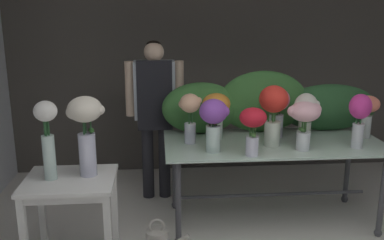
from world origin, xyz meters
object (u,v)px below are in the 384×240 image
vase_rosy_ranunculus (277,108)px  side_table_white (71,192)px  vase_violet_dahlias (214,119)px  vase_cream_lisianthus_tall (85,126)px  florist (155,104)px  vase_scarlet_peonies (274,109)px  vase_blush_stock (305,118)px  vase_sunset_lilies (216,110)px  vase_magenta_tulips (359,115)px  vase_white_roses_tall (48,135)px  vase_crimson_carnations (253,125)px  vase_coral_snapdragons (368,110)px  vase_peach_roses (190,113)px  vase_ivory_hydrangea (305,111)px  display_table_glass (273,154)px

vase_rosy_ranunculus → side_table_white: bearing=-156.8°
vase_violet_dahlias → vase_cream_lisianthus_tall: bearing=-162.6°
florist → vase_scarlet_peonies: (1.02, -0.75, 0.10)m
vase_blush_stock → side_table_white: bearing=-169.4°
side_table_white → vase_sunset_lilies: 1.47m
vase_scarlet_peonies → vase_cream_lisianthus_tall: bearing=-164.1°
vase_magenta_tulips → vase_blush_stock: bearing=-178.0°
vase_white_roses_tall → vase_crimson_carnations: bearing=8.9°
vase_crimson_carnations → vase_cream_lisianthus_tall: size_ratio=0.66×
vase_blush_stock → vase_cream_lisianthus_tall: 1.77m
vase_coral_snapdragons → vase_peach_roses: vase_peach_roses is taller
vase_peach_roses → vase_blush_stock: bearing=-16.1°
side_table_white → vase_magenta_tulips: (2.36, 0.37, 0.45)m
vase_ivory_hydrangea → florist: bearing=157.1°
vase_rosy_ranunculus → vase_blush_stock: (0.13, -0.40, 0.00)m
vase_white_roses_tall → vase_scarlet_peonies: bearing=15.4°
vase_magenta_tulips → vase_peach_roses: bearing=169.9°
vase_crimson_carnations → vase_white_roses_tall: vase_white_roses_tall is taller
vase_coral_snapdragons → vase_scarlet_peonies: bearing=-169.4°
vase_ivory_hydrangea → vase_coral_snapdragons: bearing=-0.1°
display_table_glass → vase_magenta_tulips: (0.66, -0.23, 0.40)m
vase_rosy_ranunculus → vase_violet_dahlias: bearing=-148.8°
vase_sunset_lilies → vase_cream_lisianthus_tall: vase_cream_lisianthus_tall is taller
vase_violet_dahlias → vase_coral_snapdragons: vase_violet_dahlias is taller
vase_scarlet_peonies → vase_peach_roses: size_ratio=1.19×
side_table_white → vase_crimson_carnations: 1.50m
display_table_glass → vase_sunset_lilies: vase_sunset_lilies is taller
vase_violet_dahlias → vase_crimson_carnations: vase_violet_dahlias is taller
florist → vase_scarlet_peonies: size_ratio=3.08×
florist → vase_rosy_ranunculus: (1.12, -0.49, 0.05)m
vase_white_roses_tall → vase_cream_lisianthus_tall: 0.27m
side_table_white → vase_violet_dahlias: vase_violet_dahlias is taller
vase_rosy_ranunculus → vase_cream_lisianthus_tall: vase_cream_lisianthus_tall is taller
side_table_white → vase_coral_snapdragons: (2.58, 0.66, 0.42)m
display_table_glass → vase_white_roses_tall: vase_white_roses_tall is taller
vase_peach_roses → vase_crimson_carnations: 0.61m
side_table_white → vase_rosy_ranunculus: (1.75, 0.75, 0.44)m
vase_peach_roses → vase_cream_lisianthus_tall: vase_cream_lisianthus_tall is taller
vase_blush_stock → vase_cream_lisianthus_tall: vase_cream_lisianthus_tall is taller
vase_magenta_tulips → vase_peach_roses: size_ratio=1.05×
display_table_glass → vase_ivory_hydrangea: size_ratio=4.61×
vase_coral_snapdragons → vase_blush_stock: vase_blush_stock is taller
vase_peach_roses → vase_white_roses_tall: (-1.07, -0.62, 0.01)m
vase_peach_roses → vase_coral_snapdragons: bearing=1.4°
vase_crimson_carnations → vase_scarlet_peonies: bearing=46.5°
vase_crimson_carnations → vase_coral_snapdragons: bearing=20.0°
vase_violet_dahlias → vase_magenta_tulips: vase_magenta_tulips is taller
vase_magenta_tulips → vase_ivory_hydrangea: size_ratio=1.11×
vase_rosy_ranunculus → vase_crimson_carnations: (-0.34, -0.51, -0.02)m
florist → vase_violet_dahlias: florist is taller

